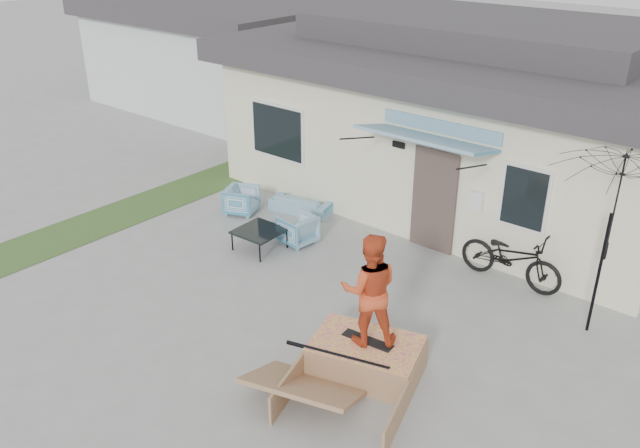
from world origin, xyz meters
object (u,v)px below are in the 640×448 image
Objects in this scene: loveseat at (301,201)px; skater at (370,288)px; bicycle at (512,252)px; skate_ramp at (366,358)px; armchair_left at (241,199)px; armchair_right at (298,228)px; patio_umbrella at (607,234)px; skateboard at (368,340)px; coffee_table at (260,240)px.

loveseat is 5.90m from skater.
bicycle reaches higher than skate_ramp.
skater is at bearing 173.33° from bicycle.
armchair_left is 6.18m from skate_ramp.
armchair_left is 1.99m from armchair_right.
bicycle is 2.10m from patio_umbrella.
armchair_right is 0.34× the size of bicycle.
coffee_table is at bearing 150.32° from skateboard.
armchair_right reaches higher than skateboard.
skateboard is (-0.48, -3.75, -0.08)m from bicycle.
skater is at bearing 90.00° from skate_ramp.
skateboard is at bearing 62.26° from armchair_right.
skater is (-0.01, 0.05, 1.16)m from skate_ramp.
patio_umbrella is at bearing -163.92° from skater.
bicycle is at bearing 167.77° from loveseat.
skateboard is at bearing 90.00° from skate_ramp.
skateboard is (3.54, -2.44, 0.21)m from armchair_right.
skater reaches higher than loveseat.
bicycle is 1.14× the size of skater.
patio_umbrella is (1.67, -0.60, 1.12)m from bicycle.
loveseat is at bearing -133.89° from armchair_right.
armchair_left is 0.86× the size of skateboard.
skate_ramp is at bearing -140.63° from armchair_left.
armchair_left reaches higher than skate_ramp.
patio_umbrella is 1.48× the size of skater.
skate_ramp is at bearing -79.30° from skateboard.
bicycle is 3.78m from skateboard.
coffee_table is (-0.41, -0.70, -0.12)m from armchair_right.
loveseat is 0.71× the size of bicycle.
patio_umbrella is at bearing 39.60° from skate_ramp.
armchair_right is 5.91m from patio_umbrella.
loveseat is 0.55× the size of patio_umbrella.
coffee_table is 6.45m from patio_umbrella.
loveseat is at bearing 175.88° from patio_umbrella.
skater is at bearing -95.91° from skateboard.
armchair_right is (1.96, -0.30, -0.01)m from armchair_left.
skate_ramp is 1.17m from skater.
armchair_right is at bearing -172.93° from patio_umbrella.
skateboard is (3.95, -1.74, 0.33)m from coffee_table.
patio_umbrella is at bearing -110.77° from armchair_left.
skater reaches higher than armchair_right.
skateboard is 0.46× the size of skater.
armchair_left reaches higher than skateboard.
armchair_right is at bearing 108.68° from bicycle.
bicycle is at bearing -104.23° from armchair_left.
armchair_right reaches higher than skate_ramp.
armchair_left is at bearing 136.59° from skate_ramp.
coffee_table is (1.56, -1.00, -0.13)m from armchair_left.
skateboard is at bearing -140.28° from armchair_left.
skater is (-0.48, -3.75, 0.80)m from bicycle.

